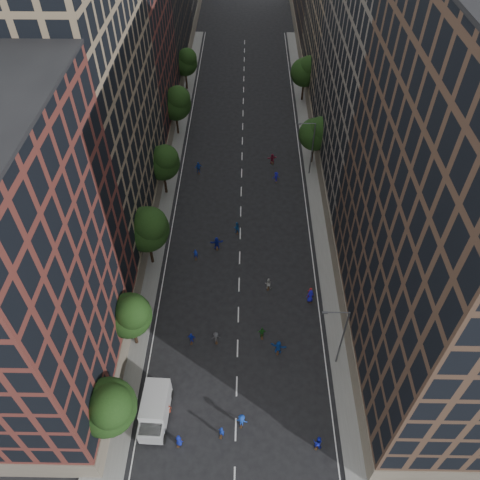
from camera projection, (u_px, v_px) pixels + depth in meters
The scene contains 37 objects.
ground at pixel (241, 194), 70.03m from camera, with size 240.00×240.00×0.00m, color black.
sidewalk_left at pixel (168, 162), 75.37m from camera, with size 4.00×105.00×0.15m, color slate.
sidewalk_right at pixel (316, 164), 75.09m from camera, with size 4.00×105.00×0.15m, color slate.
bldg_left_a at pixel (10, 275), 39.24m from camera, with size 14.00×22.00×30.00m, color #5E2A24.
bldg_left_b at pixel (78, 107), 54.62m from camera, with size 14.00×26.00×34.00m, color #887359.
bldg_left_c at pixel (121, 49), 72.87m from camera, with size 14.00×20.00×28.00m, color #5E2A24.
bldg_right_a at pixel (462, 222), 39.46m from camera, with size 14.00×30.00×36.00m, color #4B3528.
bldg_right_b at pixel (388, 78), 60.84m from camera, with size 14.00×28.00×33.00m, color #655C54.
tree_left_0 at pixel (109, 407), 40.59m from camera, with size 5.20×5.20×8.83m.
tree_left_1 at pixel (130, 315), 47.89m from camera, with size 4.80×4.80×8.21m.
tree_left_2 at pixel (147, 228), 55.70m from camera, with size 5.60×5.60×9.45m.
tree_left_3 at pixel (163, 162), 65.91m from camera, with size 5.00×5.00×8.58m.
tree_left_4 at pixel (176, 102), 76.91m from camera, with size 5.40×5.40×9.08m.
tree_left_5 at pixel (186, 62), 88.42m from camera, with size 4.80×4.80×8.33m.
tree_right_a at pixel (316, 133), 71.38m from camera, with size 5.00×5.00×8.39m.
tree_right_b at pixel (306, 71), 85.15m from camera, with size 5.20×5.20×8.83m.
streetlamp_near at pixel (341, 335), 46.61m from camera, with size 2.64×0.22×9.06m.
streetlamp_far at pixel (311, 146), 69.73m from camera, with size 2.64×0.22×9.06m.
cargo_van at pixel (155, 410), 44.99m from camera, with size 2.78×5.57×2.91m.
skater_0 at pixel (179, 441), 43.68m from camera, with size 0.76×0.49×1.55m, color navy.
skater_1 at pixel (221, 432), 44.27m from camera, with size 0.56×0.37×1.54m, color navy.
skater_2 at pixel (318, 442), 43.44m from camera, with size 0.88×0.69×1.82m, color #161FB5.
skater_3 at pixel (242, 421), 44.93m from camera, with size 1.10×0.63×1.71m, color #153EB0.
skater_4 at pixel (191, 338), 51.50m from camera, with size 0.88×0.37×1.51m, color #172BBD.
skater_5 at pixel (278, 347), 50.46m from camera, with size 1.75×0.56×1.89m, color #1445A8.
skater_6 at pixel (167, 408), 45.85m from camera, with size 0.81×0.53×1.67m, color maroon.
skater_7 at pixel (310, 294), 55.57m from camera, with size 0.71×0.46×1.93m, color maroon.
skater_8 at pixel (268, 284), 56.79m from camera, with size 0.81×0.63×1.67m, color beige.
skater_9 at pixel (216, 337), 51.55m from camera, with size 0.99×0.57×1.53m, color #3D3D41.
skater_10 at pixel (262, 333), 51.92m from camera, with size 0.95×0.40×1.63m, color #1A591B.
skater_11 at pixel (217, 243), 61.42m from camera, with size 1.76×0.56×1.89m, color #121D94.
skater_12 at pixel (310, 296), 55.36m from camera, with size 0.91×0.59×1.85m, color #1614A7.
skater_13 at pixel (196, 254), 60.33m from camera, with size 0.55×0.36×1.50m, color #142CA9.
skater_14 at pixel (237, 228), 63.62m from camera, with size 0.84×0.65×1.72m, color navy.
skater_15 at pixel (276, 177), 71.49m from camera, with size 1.07×0.61×1.65m, color #13139A.
skater_16 at pixel (199, 168), 72.89m from camera, with size 1.14×0.47×1.94m, color #1438A3.
skater_17 at pixel (272, 159), 74.74m from camera, with size 1.57×0.50×1.70m, color maroon.
Camera 1 is at (0.73, -14.03, 45.10)m, focal length 35.00 mm.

